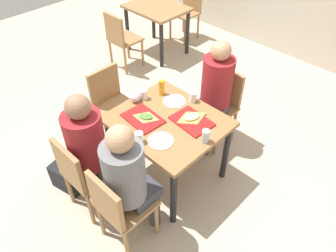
{
  "coord_description": "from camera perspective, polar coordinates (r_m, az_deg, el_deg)",
  "views": [
    {
      "loc": [
        1.56,
        -1.6,
        2.68
      ],
      "look_at": [
        0.0,
        0.0,
        0.68
      ],
      "focal_mm": 34.64,
      "sensor_mm": 36.0,
      "label": 1
    }
  ],
  "objects": [
    {
      "name": "ground_plane",
      "position": [
        3.5,
        0.0,
        -8.37
      ],
      "size": [
        10.0,
        10.0,
        0.02
      ],
      "primitive_type": "cube",
      "color": "#B7A893"
    },
    {
      "name": "paper_plate_near_edge",
      "position": [
        2.75,
        -1.29,
        -2.6
      ],
      "size": [
        0.22,
        0.22,
        0.01
      ],
      "primitive_type": "cylinder",
      "color": "white",
      "rests_on": "main_table"
    },
    {
      "name": "chair_near_left",
      "position": [
        2.93,
        -14.92,
        -7.84
      ],
      "size": [
        0.4,
        0.4,
        0.86
      ],
      "color": "#9E7247",
      "rests_on": "ground_plane"
    },
    {
      "name": "tray_red_far",
      "position": [
        2.93,
        4.19,
        0.85
      ],
      "size": [
        0.38,
        0.29,
        0.02
      ],
      "primitive_type": "cube",
      "rotation": [
        0.0,
        0.0,
        -0.08
      ],
      "color": "red",
      "rests_on": "main_table"
    },
    {
      "name": "plastic_cup_a",
      "position": [
        3.15,
        4.4,
        5.12
      ],
      "size": [
        0.07,
        0.07,
        0.1
      ],
      "primitive_type": "cylinder",
      "color": "white",
      "rests_on": "main_table"
    },
    {
      "name": "pizza_slice_b",
      "position": [
        2.95,
        4.2,
        1.6
      ],
      "size": [
        0.21,
        0.26,
        0.02
      ],
      "color": "#C68C47",
      "rests_on": "tray_red_far"
    },
    {
      "name": "main_table",
      "position": [
        3.02,
        0.0,
        -0.44
      ],
      "size": [
        0.98,
        0.87,
        0.75
      ],
      "color": "olive",
      "rests_on": "ground_plane"
    },
    {
      "name": "person_in_brown_jacket",
      "position": [
        2.51,
        -6.91,
        -8.72
      ],
      "size": [
        0.32,
        0.42,
        1.27
      ],
      "color": "#383842",
      "rests_on": "ground_plane"
    },
    {
      "name": "condiment_bottle",
      "position": [
        3.22,
        -1.1,
        6.78
      ],
      "size": [
        0.06,
        0.06,
        0.16
      ],
      "primitive_type": "cylinder",
      "color": "orange",
      "rests_on": "main_table"
    },
    {
      "name": "chair_near_right",
      "position": [
        2.66,
        -8.83,
        -13.72
      ],
      "size": [
        0.4,
        0.4,
        0.86
      ],
      "color": "#9E7247",
      "rests_on": "ground_plane"
    },
    {
      "name": "tray_red_near",
      "position": [
        2.97,
        -4.44,
        1.35
      ],
      "size": [
        0.38,
        0.28,
        0.02
      ],
      "primitive_type": "cube",
      "rotation": [
        0.0,
        0.0,
        -0.07
      ],
      "color": "red",
      "rests_on": "main_table"
    },
    {
      "name": "paper_plate_center",
      "position": [
        3.16,
        1.12,
        4.39
      ],
      "size": [
        0.22,
        0.22,
        0.01
      ],
      "primitive_type": "cylinder",
      "color": "white",
      "rests_on": "main_table"
    },
    {
      "name": "chair_far_side",
      "position": [
        3.6,
        9.16,
        4.25
      ],
      "size": [
        0.4,
        0.4,
        0.86
      ],
      "color": "#9E7247",
      "rests_on": "ground_plane"
    },
    {
      "name": "foil_bundle",
      "position": [
        3.15,
        -5.74,
        5.07
      ],
      "size": [
        0.1,
        0.1,
        0.1
      ],
      "primitive_type": "sphere",
      "color": "silver",
      "rests_on": "main_table"
    },
    {
      "name": "plastic_cup_b",
      "position": [
        2.72,
        -5.08,
        -2.01
      ],
      "size": [
        0.07,
        0.07,
        0.1
      ],
      "primitive_type": "cylinder",
      "color": "white",
      "rests_on": "main_table"
    },
    {
      "name": "soda_can",
      "position": [
        2.73,
        6.63,
        -1.77
      ],
      "size": [
        0.07,
        0.07,
        0.12
      ],
      "primitive_type": "cylinder",
      "color": "#B7BCC6",
      "rests_on": "main_table"
    },
    {
      "name": "background_chair_near",
      "position": [
        4.9,
        -8.34,
        15.19
      ],
      "size": [
        0.4,
        0.4,
        0.86
      ],
      "color": "#9E7247",
      "rests_on": "ground_plane"
    },
    {
      "name": "background_chair_far",
      "position": [
        5.82,
        3.56,
        19.95
      ],
      "size": [
        0.4,
        0.4,
        0.86
      ],
      "color": "#9E7247",
      "rests_on": "ground_plane"
    },
    {
      "name": "pizza_slice_a",
      "position": [
        2.96,
        -3.92,
        1.65
      ],
      "size": [
        0.22,
        0.2,
        0.02
      ],
      "color": "tan",
      "rests_on": "tray_red_near"
    },
    {
      "name": "person_far_side",
      "position": [
        3.37,
        8.15,
        6.54
      ],
      "size": [
        0.32,
        0.42,
        1.27
      ],
      "color": "#383842",
      "rests_on": "ground_plane"
    },
    {
      "name": "background_table",
      "position": [
        5.28,
        -1.99,
        18.99
      ],
      "size": [
        0.9,
        0.7,
        0.75
      ],
      "color": "#9E7247",
      "rests_on": "ground_plane"
    },
    {
      "name": "chair_left_end",
      "position": [
        3.64,
        -9.95,
        4.51
      ],
      "size": [
        0.4,
        0.4,
        0.86
      ],
      "color": "#9E7247",
      "rests_on": "ground_plane"
    },
    {
      "name": "handbag",
      "position": [
        3.42,
        -17.38,
        -8.71
      ],
      "size": [
        0.35,
        0.23,
        0.28
      ],
      "primitive_type": "cube",
      "rotation": [
        0.0,
        0.0,
        0.23
      ],
      "color": "black",
      "rests_on": "ground_plane"
    },
    {
      "name": "person_in_red",
      "position": [
        2.8,
        -13.45,
        -3.07
      ],
      "size": [
        0.32,
        0.42,
        1.27
      ],
      "color": "#383842",
      "rests_on": "ground_plane"
    },
    {
      "name": "plastic_cup_c",
      "position": [
        3.18,
        -4.27,
        5.56
      ],
      "size": [
        0.07,
        0.07,
        0.1
      ],
      "primitive_type": "cylinder",
      "color": "white",
      "rests_on": "main_table"
    }
  ]
}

